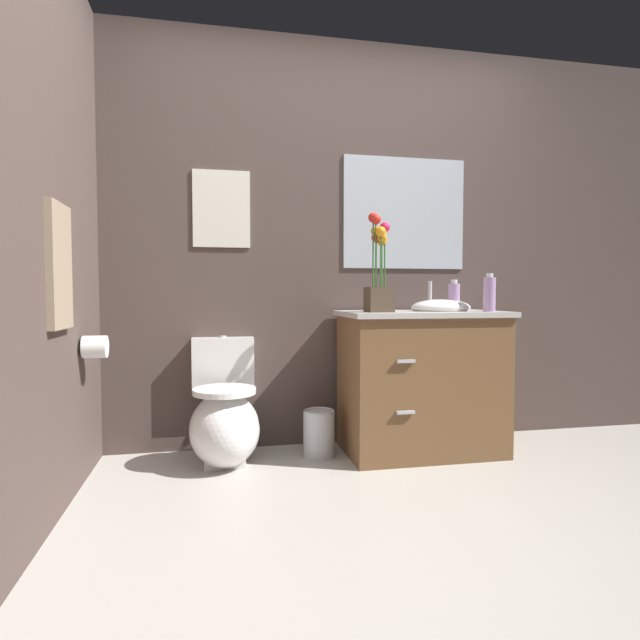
# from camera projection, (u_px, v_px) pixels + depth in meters

# --- Properties ---
(ground_plane) EXTENTS (9.39, 9.39, 0.00)m
(ground_plane) POSITION_uv_depth(u_px,v_px,m) (430.00, 549.00, 1.92)
(ground_plane) COLOR #B2ADA3
(wall_back) EXTENTS (4.38, 0.05, 2.50)m
(wall_back) POSITION_uv_depth(u_px,v_px,m) (368.00, 245.00, 3.32)
(wall_back) COLOR #4C3D38
(wall_back) RESTS_ON ground_plane
(wall_left) EXTENTS (0.05, 3.98, 2.50)m
(wall_left) POSITION_uv_depth(u_px,v_px,m) (35.00, 212.00, 1.99)
(wall_left) COLOR #4C3D38
(wall_left) RESTS_ON ground_plane
(toilet) EXTENTS (0.38, 0.59, 0.69)m
(toilet) POSITION_uv_depth(u_px,v_px,m) (224.00, 420.00, 2.89)
(toilet) COLOR white
(toilet) RESTS_ON ground_plane
(vanity_cabinet) EXTENTS (0.94, 0.56, 1.02)m
(vanity_cabinet) POSITION_uv_depth(u_px,v_px,m) (421.00, 380.00, 3.09)
(vanity_cabinet) COLOR brown
(vanity_cabinet) RESTS_ON ground_plane
(flower_vase) EXTENTS (0.14, 0.14, 0.55)m
(flower_vase) POSITION_uv_depth(u_px,v_px,m) (379.00, 276.00, 2.91)
(flower_vase) COLOR #4C3D2D
(flower_vase) RESTS_ON vanity_cabinet
(soap_bottle) EXTENTS (0.07, 0.07, 0.18)m
(soap_bottle) POSITION_uv_depth(u_px,v_px,m) (454.00, 297.00, 3.08)
(soap_bottle) COLOR #B28CBF
(soap_bottle) RESTS_ON vanity_cabinet
(lotion_bottle) EXTENTS (0.07, 0.07, 0.22)m
(lotion_bottle) POSITION_uv_depth(u_px,v_px,m) (489.00, 294.00, 2.98)
(lotion_bottle) COLOR #B28CBF
(lotion_bottle) RESTS_ON vanity_cabinet
(trash_bin) EXTENTS (0.18, 0.18, 0.27)m
(trash_bin) POSITION_uv_depth(u_px,v_px,m) (319.00, 433.00, 3.01)
(trash_bin) COLOR #B7B7BC
(trash_bin) RESTS_ON ground_plane
(wall_poster) EXTENTS (0.33, 0.01, 0.45)m
(wall_poster) POSITION_uv_depth(u_px,v_px,m) (222.00, 209.00, 3.09)
(wall_poster) COLOR silver
(wall_mirror) EXTENTS (0.80, 0.01, 0.70)m
(wall_mirror) POSITION_uv_depth(u_px,v_px,m) (405.00, 213.00, 3.32)
(wall_mirror) COLOR #B2BCC6
(hanging_towel) EXTENTS (0.03, 0.28, 0.52)m
(hanging_towel) POSITION_uv_depth(u_px,v_px,m) (59.00, 266.00, 2.16)
(hanging_towel) COLOR gray
(toilet_paper_roll) EXTENTS (0.11, 0.11, 0.11)m
(toilet_paper_roll) POSITION_uv_depth(u_px,v_px,m) (95.00, 347.00, 2.55)
(toilet_paper_roll) COLOR white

